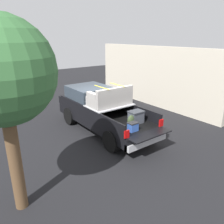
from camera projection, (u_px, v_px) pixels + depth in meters
ground_plane at (104, 131)px, 10.46m from camera, size 40.00×40.00×0.00m
pickup_truck at (100, 109)px, 10.42m from camera, size 6.05×2.06×2.23m
building_facade at (152, 76)px, 14.01m from camera, size 9.74×0.36×3.66m
tree_background at (1, 73)px, 4.71m from camera, size 2.41×2.41×4.73m
trash_can at (123, 98)px, 14.08m from camera, size 0.60×0.60×0.98m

